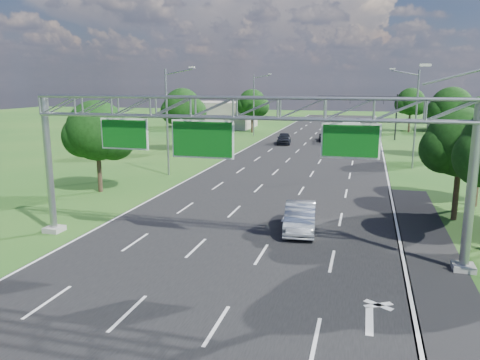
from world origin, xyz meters
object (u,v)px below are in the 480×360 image
(sign_gantry, at_px, (236,120))
(silver_sedan, at_px, (300,217))
(traffic_signal, at_px, (373,106))
(box_truck, at_px, (351,131))

(sign_gantry, height_order, silver_sedan, sign_gantry)
(sign_gantry, distance_m, traffic_signal, 53.51)
(box_truck, bearing_deg, traffic_signal, 45.89)
(silver_sedan, bearing_deg, box_truck, 82.44)
(sign_gantry, height_order, traffic_signal, sign_gantry)
(silver_sedan, bearing_deg, sign_gantry, -130.80)
(sign_gantry, relative_size, silver_sedan, 4.63)
(traffic_signal, height_order, box_truck, traffic_signal)
(sign_gantry, bearing_deg, box_truck, 85.31)
(sign_gantry, distance_m, box_truck, 50.32)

